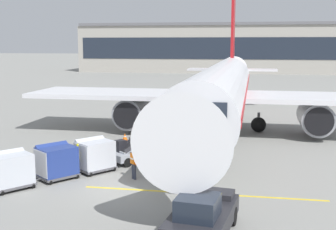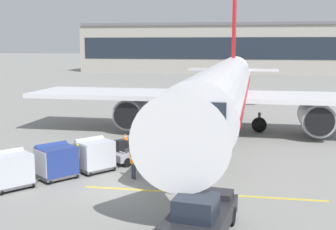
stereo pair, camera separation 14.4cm
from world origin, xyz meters
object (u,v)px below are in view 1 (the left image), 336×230
at_px(parked_airplane, 222,90).
at_px(baggage_cart_third, 10,169).
at_px(ground_crew_by_carts, 141,147).
at_px(ground_crew_marshaller, 134,161).
at_px(safety_cone_wingtip, 164,132).
at_px(ground_crew_by_loader, 104,155).
at_px(safety_cone_nose_mark, 125,137).
at_px(pushback_tug, 202,216).
at_px(safety_cone_engine_keepout, 145,137).
at_px(baggage_cart_second, 56,161).
at_px(baggage_cart_lead, 94,154).
at_px(belt_loader, 140,147).
at_px(ground_crew_wingwalker, 79,156).

bearing_deg(parked_airplane, baggage_cart_third, -120.61).
relative_size(parked_airplane, ground_crew_by_carts, 24.40).
distance_m(ground_crew_marshaller, safety_cone_wingtip, 11.38).
distance_m(ground_crew_by_loader, safety_cone_nose_mark, 8.19).
bearing_deg(ground_crew_marshaller, parked_airplane, 74.06).
xyz_separation_m(pushback_tug, safety_cone_engine_keepout, (-5.88, 15.86, -0.49)).
bearing_deg(safety_cone_nose_mark, safety_cone_engine_keepout, -0.07).
bearing_deg(ground_crew_by_carts, baggage_cart_second, -133.97).
bearing_deg(pushback_tug, safety_cone_nose_mark, 115.19).
relative_size(parked_airplane, baggage_cart_lead, 16.08).
height_order(pushback_tug, ground_crew_marshaller, pushback_tug).
relative_size(ground_crew_marshaller, safety_cone_engine_keepout, 2.52).
distance_m(belt_loader, safety_cone_nose_mark, 5.92).
distance_m(ground_crew_by_carts, safety_cone_nose_mark, 6.57).
xyz_separation_m(baggage_cart_third, safety_cone_wingtip, (5.34, 14.00, -0.62)).
height_order(baggage_cart_second, pushback_tug, baggage_cart_second).
bearing_deg(baggage_cart_second, ground_crew_by_loader, 40.25).
distance_m(ground_crew_by_carts, ground_crew_marshaller, 3.27).
bearing_deg(safety_cone_nose_mark, ground_crew_wingwalker, -91.70).
relative_size(parked_airplane, safety_cone_wingtip, 54.12).
bearing_deg(ground_crew_wingwalker, parked_airplane, 61.32).
bearing_deg(ground_crew_by_loader, safety_cone_nose_mark, 97.07).
bearing_deg(safety_cone_engine_keepout, ground_crew_by_carts, -79.40).
xyz_separation_m(ground_crew_wingwalker, safety_cone_nose_mark, (0.26, 8.74, -0.70)).
xyz_separation_m(baggage_cart_lead, ground_crew_by_carts, (2.22, 2.19, -0.00)).
xyz_separation_m(baggage_cart_third, ground_crew_by_loader, (3.69, 3.75, -0.00)).
bearing_deg(pushback_tug, baggage_cart_second, 145.04).
distance_m(ground_crew_marshaller, safety_cone_engine_keepout, 9.34).
height_order(belt_loader, ground_crew_by_carts, belt_loader).
relative_size(baggage_cart_lead, safety_cone_engine_keepout, 3.83).
bearing_deg(safety_cone_nose_mark, ground_crew_by_carts, -65.67).
xyz_separation_m(baggage_cart_second, safety_cone_nose_mark, (1.10, 9.88, -0.71)).
relative_size(ground_crew_wingwalker, safety_cone_wingtip, 2.22).
bearing_deg(baggage_cart_lead, safety_cone_nose_mark, 93.27).
height_order(parked_airplane, safety_cone_engine_keepout, parked_airplane).
relative_size(baggage_cart_third, safety_cone_wingtip, 3.37).
relative_size(belt_loader, ground_crew_by_loader, 2.81).
xyz_separation_m(ground_crew_marshaller, safety_cone_engine_keepout, (-1.50, 9.20, -0.66)).
height_order(baggage_cart_second, ground_crew_by_carts, baggage_cart_second).
bearing_deg(baggage_cart_third, ground_crew_wingwalker, 51.97).
bearing_deg(baggage_cart_second, safety_cone_wingtip, 72.68).
relative_size(parked_airplane, ground_crew_wingwalker, 24.40).
height_order(baggage_cart_lead, ground_crew_by_carts, baggage_cart_lead).
distance_m(baggage_cart_second, ground_crew_by_loader, 2.76).
bearing_deg(safety_cone_wingtip, ground_crew_by_carts, -89.74).
xyz_separation_m(parked_airplane, ground_crew_by_carts, (-4.30, -10.45, -2.58)).
distance_m(ground_crew_by_loader, safety_cone_engine_keepout, 8.14).
xyz_separation_m(parked_airplane, ground_crew_marshaller, (-3.91, -13.70, -2.58)).
bearing_deg(baggage_cart_second, safety_cone_engine_keepout, 74.83).
bearing_deg(ground_crew_by_carts, safety_cone_wingtip, 90.26).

